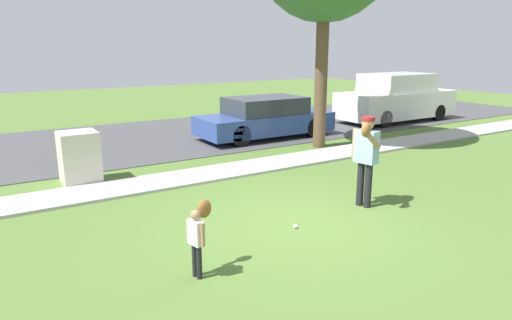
% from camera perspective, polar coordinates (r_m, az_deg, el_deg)
% --- Properties ---
extents(ground_plane, '(48.00, 48.00, 0.00)m').
position_cam_1_polar(ground_plane, '(10.76, -5.97, -2.06)').
color(ground_plane, '#4C6B2D').
extents(sidewalk_strip, '(36.00, 1.20, 0.06)m').
position_cam_1_polar(sidewalk_strip, '(10.83, -6.21, -1.78)').
color(sidewalk_strip, '#A3A39E').
rests_on(sidewalk_strip, ground).
extents(road_surface, '(36.00, 6.80, 0.02)m').
position_cam_1_polar(road_surface, '(15.38, -14.41, 2.55)').
color(road_surface, '#424244').
rests_on(road_surface, ground).
extents(person_adult, '(0.67, 0.74, 1.72)m').
position_cam_1_polar(person_adult, '(8.68, 13.55, 1.01)').
color(person_adult, black).
rests_on(person_adult, ground).
extents(person_child, '(0.42, 0.45, 0.99)m').
position_cam_1_polar(person_child, '(6.10, -7.14, -8.55)').
color(person_child, black).
rests_on(person_child, ground).
extents(baseball, '(0.07, 0.07, 0.07)m').
position_cam_1_polar(baseball, '(7.76, 4.94, -8.27)').
color(baseball, white).
rests_on(baseball, ground).
extents(utility_cabinet, '(0.80, 0.77, 1.15)m').
position_cam_1_polar(utility_cabinet, '(10.83, -21.20, 0.30)').
color(utility_cabinet, beige).
rests_on(utility_cabinet, ground).
extents(parked_wagon_blue, '(4.50, 1.80, 1.33)m').
position_cam_1_polar(parked_wagon_blue, '(15.06, 1.15, 5.27)').
color(parked_wagon_blue, '#2D478C').
rests_on(parked_wagon_blue, road_surface).
extents(parked_van_white, '(5.00, 1.95, 1.88)m').
position_cam_1_polar(parked_van_white, '(19.24, 17.10, 7.33)').
color(parked_van_white, silver).
rests_on(parked_van_white, road_surface).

